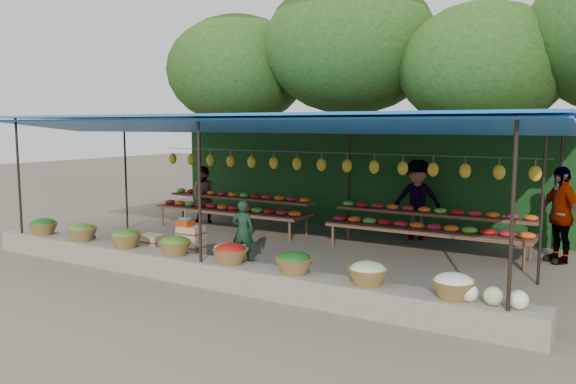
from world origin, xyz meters
The scene contains 16 objects.
ground centered at (0.00, 0.00, 0.00)m, with size 60.00×60.00×0.00m, color #6A5A4E.
stone_curb centered at (0.00, -2.75, 0.20)m, with size 10.60×0.55×0.40m, color slate.
stall_canopy centered at (0.00, 0.06, 2.68)m, with size 10.80×6.60×2.82m.
produce_baskets centered at (-0.10, -2.75, 0.56)m, with size 8.98×0.58×0.34m.
netting_backdrop centered at (0.00, 3.15, 1.25)m, with size 10.60×0.06×2.50m, color #1B4C1E.
tree_row centered at (0.50, 6.09, 4.70)m, with size 16.51×5.50×7.12m.
fruit_table_left centered at (-2.49, 1.35, 0.61)m, with size 4.21×0.95×0.93m.
fruit_table_right centered at (2.51, 1.35, 0.61)m, with size 4.21×0.95×0.93m.
crate_counter centered at (-0.97, -2.04, 0.31)m, with size 2.37×0.36×0.77m.
weighing_scale centered at (-1.07, -2.04, 0.84)m, with size 0.30×0.30×0.31m.
vendor_seated centered at (-0.33, -1.22, 0.60)m, with size 0.44×0.29×1.20m, color #173320.
customer_left centered at (-3.70, 1.74, 0.77)m, with size 0.75×0.58×1.54m, color slate.
customer_mid centered at (1.87, 2.59, 0.92)m, with size 1.19×0.69×1.85m, color slate.
customer_right centered at (4.92, 1.87, 0.93)m, with size 1.09×0.46×1.87m, color slate.
blue_crate_front centered at (-3.96, -2.05, 0.15)m, with size 0.50×0.36×0.30m, color navy.
blue_crate_back centered at (-5.72, -1.96, 0.13)m, with size 0.45×0.32×0.27m, color navy.
Camera 1 is at (5.89, -9.94, 2.65)m, focal length 35.00 mm.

